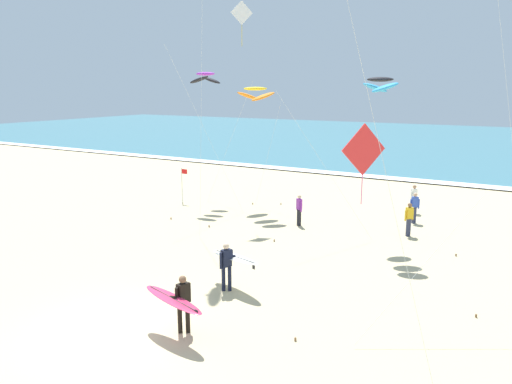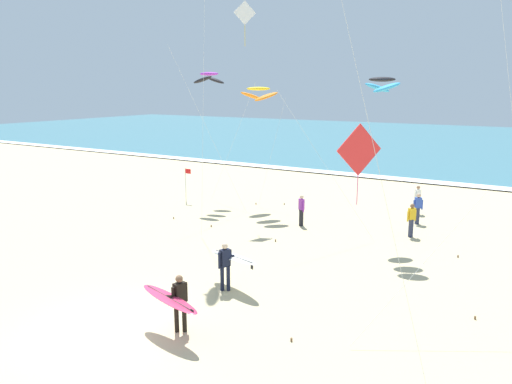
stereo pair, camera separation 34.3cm
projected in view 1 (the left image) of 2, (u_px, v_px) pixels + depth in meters
name	position (u px, v px, depth m)	size (l,w,h in m)	color
ground_plane	(115.00, 331.00, 13.84)	(160.00, 160.00, 0.00)	#CCB789
ocean_water	(447.00, 142.00, 62.42)	(160.00, 60.00, 0.08)	teal
shoreline_foam	(383.00, 177.00, 37.26)	(160.00, 1.56, 0.01)	white
surfer_lead	(231.00, 260.00, 16.49)	(2.43, 1.30, 1.71)	black
surfer_trailing	(178.00, 300.00, 13.42)	(2.35, 1.10, 1.71)	black
kite_diamond_ivory_far	(239.00, 22.00, 24.78)	(3.01, 3.56, 11.16)	white
kite_arc_golden_high	(255.00, 94.00, 26.86)	(3.08, 2.81, 6.86)	orange
kite_arc_violet_distant	(206.00, 78.00, 28.19)	(3.67, 2.54, 7.71)	black
kite_arc_charcoal_close	(380.00, 85.00, 20.41)	(4.96, 3.53, 7.25)	#2D99DB
kite_diamond_scarlet_extra	(367.00, 156.00, 11.87)	(3.02, 4.13, 5.96)	red
bystander_white_top	(414.00, 199.00, 26.75)	(0.31, 0.45, 1.59)	black
bystander_blue_top	(415.00, 208.00, 24.75)	(0.43, 0.33, 1.59)	#2D334C
bystander_purple_top	(299.00, 210.00, 24.32)	(0.42, 0.33, 1.59)	black
bystander_yellow_top	(409.00, 219.00, 22.58)	(0.34, 0.41, 1.59)	#2D334C
lifeguard_flag	(183.00, 182.00, 29.26)	(0.45, 0.05, 2.10)	silver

